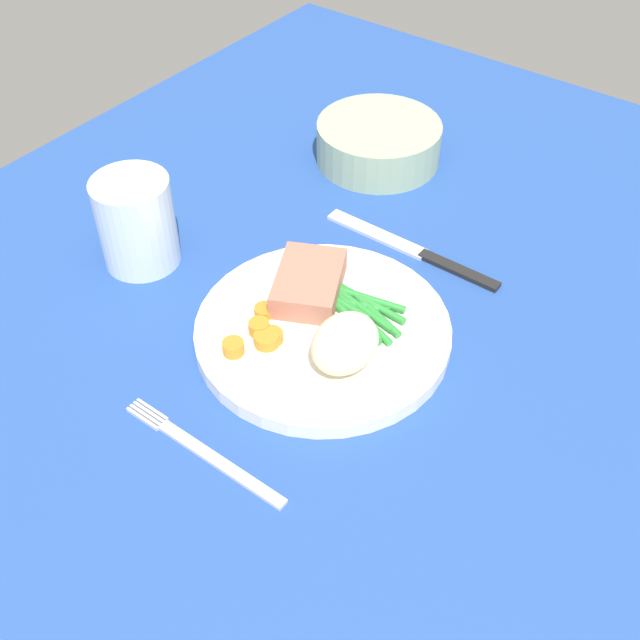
# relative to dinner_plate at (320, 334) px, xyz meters

# --- Properties ---
(dining_table) EXTENTS (1.20, 0.90, 0.02)m
(dining_table) POSITION_rel_dinner_plate_xyz_m (0.00, 0.03, -0.02)
(dining_table) COLOR #234793
(dining_table) RESTS_ON ground
(dinner_plate) EXTENTS (0.24, 0.24, 0.02)m
(dinner_plate) POSITION_rel_dinner_plate_xyz_m (0.00, 0.00, 0.00)
(dinner_plate) COLOR white
(dinner_plate) RESTS_ON dining_table
(meat_portion) EXTENTS (0.10, 0.09, 0.02)m
(meat_portion) POSITION_rel_dinner_plate_xyz_m (0.03, 0.04, 0.02)
(meat_portion) COLOR #A86B56
(meat_portion) RESTS_ON dinner_plate
(mashed_potatoes) EXTENTS (0.07, 0.05, 0.05)m
(mashed_potatoes) POSITION_rel_dinner_plate_xyz_m (-0.02, -0.04, 0.03)
(mashed_potatoes) COLOR beige
(mashed_potatoes) RESTS_ON dinner_plate
(carrot_slices) EXTENTS (0.07, 0.05, 0.01)m
(carrot_slices) POSITION_rel_dinner_plate_xyz_m (-0.04, 0.04, 0.01)
(carrot_slices) COLOR orange
(carrot_slices) RESTS_ON dinner_plate
(green_beans) EXTENTS (0.06, 0.10, 0.01)m
(green_beans) POSITION_rel_dinner_plate_xyz_m (0.04, -0.02, 0.01)
(green_beans) COLOR #2D8C38
(green_beans) RESTS_ON dinner_plate
(fork) EXTENTS (0.01, 0.17, 0.00)m
(fork) POSITION_rel_dinner_plate_xyz_m (-0.16, -0.00, -0.01)
(fork) COLOR silver
(fork) RESTS_ON dining_table
(knife) EXTENTS (0.02, 0.20, 0.01)m
(knife) POSITION_rel_dinner_plate_xyz_m (0.16, -0.00, -0.01)
(knife) COLOR black
(knife) RESTS_ON dining_table
(water_glass) EXTENTS (0.08, 0.08, 0.10)m
(water_glass) POSITION_rel_dinner_plate_xyz_m (-0.02, 0.22, 0.03)
(water_glass) COLOR silver
(water_glass) RESTS_ON dining_table
(salad_bowl) EXTENTS (0.15, 0.15, 0.05)m
(salad_bowl) POSITION_rel_dinner_plate_xyz_m (0.28, 0.13, 0.02)
(salad_bowl) COLOR #99B28C
(salad_bowl) RESTS_ON dining_table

